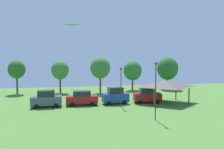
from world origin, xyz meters
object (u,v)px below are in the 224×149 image
object	(u,v)px
light_post_1	(121,85)
treeline_tree_5	(168,69)
parked_car_second_from_left	(82,98)
light_post_0	(156,88)
treeline_tree_3	(100,68)
treeline_tree_2	(60,70)
parked_car_leftmost	(46,99)
parked_car_rightmost_in_row	(147,95)
parked_car_third_from_left	(115,96)
park_pavilion	(166,84)
kite_flying_3	(74,31)
treeline_tree_4	(133,71)
treeline_tree_1	(17,70)

from	to	relation	value
light_post_1	treeline_tree_5	world-z (taller)	treeline_tree_5
parked_car_second_from_left	light_post_0	world-z (taller)	light_post_0
treeline_tree_3	treeline_tree_5	xyz separation A→B (m)	(15.51, 2.65, -0.46)
light_post_1	treeline_tree_3	world-z (taller)	treeline_tree_3
treeline_tree_2	parked_car_second_from_left	bearing A→B (deg)	-74.35
parked_car_leftmost	parked_car_second_from_left	size ratio (longest dim) A/B	0.93
parked_car_rightmost_in_row	treeline_tree_3	world-z (taller)	treeline_tree_3
parked_car_third_from_left	treeline_tree_2	world-z (taller)	treeline_tree_2
light_post_0	parked_car_second_from_left	bearing A→B (deg)	129.20
treeline_tree_5	treeline_tree_3	bearing A→B (deg)	-170.31
parked_car_leftmost	light_post_0	world-z (taller)	light_post_0
park_pavilion	treeline_tree_3	size ratio (longest dim) A/B	1.00
kite_flying_3	treeline_tree_4	bearing A→B (deg)	64.14
park_pavilion	light_post_1	xyz separation A→B (m)	(-7.70, -1.73, 0.19)
kite_flying_3	light_post_0	world-z (taller)	kite_flying_3
light_post_0	light_post_1	xyz separation A→B (m)	(-2.46, 7.45, -0.50)
treeline_tree_3	treeline_tree_4	xyz separation A→B (m)	(7.40, 2.56, -0.81)
light_post_0	treeline_tree_3	distance (m)	21.37
park_pavilion	light_post_0	world-z (taller)	light_post_0
park_pavilion	light_post_0	bearing A→B (deg)	-119.73
parked_car_second_from_left	park_pavilion	xyz separation A→B (m)	(13.24, -0.61, 1.99)
light_post_1	treeline_tree_5	size ratio (longest dim) A/B	0.80
treeline_tree_3	parked_car_second_from_left	bearing A→B (deg)	-111.18
treeline_tree_1	light_post_1	bearing A→B (deg)	-41.63
kite_flying_3	light_post_0	size ratio (longest dim) A/B	0.25
treeline_tree_3	treeline_tree_5	world-z (taller)	treeline_tree_3
park_pavilion	treeline_tree_3	xyz separation A→B (m)	(-8.89, 11.83, 2.00)
treeline_tree_3	treeline_tree_4	size ratio (longest dim) A/B	1.13
parked_car_rightmost_in_row	treeline_tree_3	size ratio (longest dim) A/B	0.61
treeline_tree_1	treeline_tree_3	xyz separation A→B (m)	(16.24, -1.92, 0.29)
light_post_0	treeline_tree_1	bearing A→B (deg)	130.92
park_pavilion	treeline_tree_4	distance (m)	14.51
light_post_0	treeline_tree_4	world-z (taller)	light_post_0
light_post_1	treeline_tree_2	distance (m)	17.72
kite_flying_3	parked_car_second_from_left	bearing A→B (deg)	84.03
light_post_1	treeline_tree_5	bearing A→B (deg)	48.53
parked_car_second_from_left	treeline_tree_2	bearing A→B (deg)	106.30
kite_flying_3	parked_car_second_from_left	xyz separation A→B (m)	(1.40, 13.35, -8.69)
light_post_1	treeline_tree_2	size ratio (longest dim) A/B	0.88
parked_car_rightmost_in_row	treeline_tree_2	bearing A→B (deg)	143.63
parked_car_leftmost	treeline_tree_5	distance (m)	29.03
kite_flying_3	parked_car_third_from_left	distance (m)	17.19
park_pavilion	treeline_tree_4	world-z (taller)	treeline_tree_4
kite_flying_3	treeline_tree_2	distance (m)	26.73
park_pavilion	treeline_tree_2	size ratio (longest dim) A/B	1.11
kite_flying_3	parked_car_rightmost_in_row	xyz separation A→B (m)	(11.78, 13.32, -8.61)
parked_car_second_from_left	park_pavilion	world-z (taller)	park_pavilion
parked_car_rightmost_in_row	treeline_tree_4	bearing A→B (deg)	90.53
parked_car_second_from_left	parked_car_rightmost_in_row	xyz separation A→B (m)	(10.38, -0.03, 0.08)
parked_car_leftmost	treeline_tree_2	size ratio (longest dim) A/B	0.68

